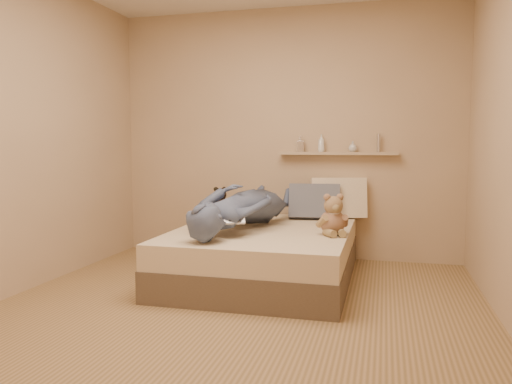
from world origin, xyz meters
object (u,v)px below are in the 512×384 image
(teddy_bear, at_px, (333,218))
(wall_shelf, at_px, (338,153))
(game_console, at_px, (234,220))
(bed, at_px, (264,254))
(pillow_cream, at_px, (338,198))
(dark_plush, at_px, (220,203))
(pillow_grey, at_px, (314,202))
(person, at_px, (241,206))

(teddy_bear, xyz_separation_m, wall_shelf, (-0.07, 1.08, 0.51))
(game_console, bearing_deg, teddy_bear, 25.81)
(teddy_bear, bearing_deg, wall_shelf, 93.74)
(bed, bearing_deg, pillow_cream, 55.53)
(bed, xyz_separation_m, dark_plush, (-0.63, 0.67, 0.36))
(teddy_bear, bearing_deg, bed, 164.90)
(pillow_cream, xyz_separation_m, wall_shelf, (-0.02, 0.08, 0.45))
(teddy_bear, relative_size, pillow_grey, 0.69)
(game_console, relative_size, wall_shelf, 0.15)
(pillow_cream, bearing_deg, pillow_grey, -147.63)
(teddy_bear, xyz_separation_m, person, (-0.82, 0.12, 0.06))
(pillow_cream, distance_m, wall_shelf, 0.46)
(game_console, height_order, person, person)
(teddy_bear, bearing_deg, game_console, -154.19)
(game_console, xyz_separation_m, teddy_bear, (0.73, 0.35, -0.01))
(pillow_grey, distance_m, person, 0.92)
(game_console, xyz_separation_m, person, (-0.09, 0.48, 0.05))
(teddy_bear, distance_m, pillow_grey, 0.90)
(dark_plush, distance_m, wall_shelf, 1.31)
(dark_plush, xyz_separation_m, person, (0.43, -0.72, 0.07))
(game_console, bearing_deg, wall_shelf, 65.15)
(pillow_grey, xyz_separation_m, person, (-0.55, -0.74, 0.03))
(pillow_cream, xyz_separation_m, pillow_grey, (-0.22, -0.14, -0.03))
(teddy_bear, height_order, person, person)
(wall_shelf, bearing_deg, teddy_bear, -86.26)
(dark_plush, height_order, pillow_cream, pillow_cream)
(teddy_bear, relative_size, wall_shelf, 0.29)
(pillow_grey, relative_size, wall_shelf, 0.42)
(bed, relative_size, teddy_bear, 5.53)
(person, bearing_deg, dark_plush, -50.74)
(bed, distance_m, wall_shelf, 1.38)
(game_console, bearing_deg, pillow_grey, 69.15)
(game_console, relative_size, pillow_grey, 0.36)
(dark_plush, relative_size, pillow_cream, 0.55)
(pillow_grey, xyz_separation_m, wall_shelf, (0.20, 0.22, 0.48))
(teddy_bear, height_order, wall_shelf, wall_shelf)
(pillow_cream, bearing_deg, bed, -124.47)
(person, bearing_deg, pillow_grey, -118.59)
(teddy_bear, relative_size, dark_plush, 1.13)
(game_console, distance_m, teddy_bear, 0.81)
(teddy_bear, distance_m, pillow_cream, 1.00)
(game_console, distance_m, dark_plush, 1.30)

